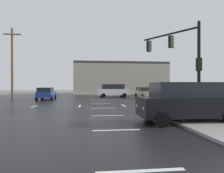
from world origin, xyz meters
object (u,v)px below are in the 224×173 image
at_px(sedan_tan, 145,92).
at_px(utility_pole_far, 12,62).
at_px(suv_white, 113,90).
at_px(traffic_signal_mast, 181,54).
at_px(suv_black, 186,101).
at_px(sedan_blue, 46,93).

bearing_deg(sedan_tan, utility_pole_far, -92.80).
xyz_separation_m(sedan_tan, suv_white, (-4.32, 2.99, 0.24)).
bearing_deg(traffic_signal_mast, suv_black, 126.52).
height_order(suv_black, sedan_blue, suv_black).
relative_size(sedan_tan, sedan_blue, 1.01).
bearing_deg(utility_pole_far, traffic_signal_mast, -38.33).
relative_size(suv_black, suv_white, 0.98).
bearing_deg(sedan_blue, utility_pole_far, 77.97).
distance_m(suv_white, utility_pole_far, 14.68).
xyz_separation_m(traffic_signal_mast, sedan_tan, (1.10, 13.71, -3.41)).
bearing_deg(sedan_blue, traffic_signal_mast, -136.17).
bearing_deg(suv_black, utility_pole_far, -50.55).
relative_size(traffic_signal_mast, suv_white, 1.25).
bearing_deg(traffic_signal_mast, sedan_tan, -35.44).
height_order(traffic_signal_mast, sedan_blue, traffic_signal_mast).
xyz_separation_m(traffic_signal_mast, sedan_blue, (-12.45, 12.55, -3.41)).
bearing_deg(utility_pole_far, suv_white, 13.30).
bearing_deg(suv_black, sedan_blue, -58.91).
distance_m(sedan_blue, utility_pole_far, 6.18).
bearing_deg(suv_black, traffic_signal_mast, -112.88).
bearing_deg(utility_pole_far, sedan_blue, -11.10).
bearing_deg(suv_white, sedan_blue, 19.35).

